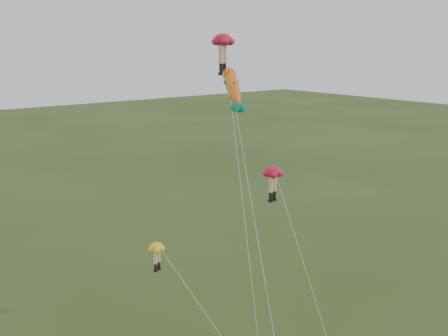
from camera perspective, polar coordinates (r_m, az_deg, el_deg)
legs_kite_red_high at (r=36.79m, az=-0.09°, el=13.80°), size 6.97×14.36×20.66m
legs_kite_red_mid at (r=33.33m, az=5.72°, el=-1.02°), size 2.07×8.47×12.04m
legs_kite_yellow at (r=28.46m, az=-7.09°, el=-10.01°), size 3.53×9.45×9.12m
fish_kite at (r=31.39m, az=1.01°, el=9.15°), size 3.90×8.19×18.74m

